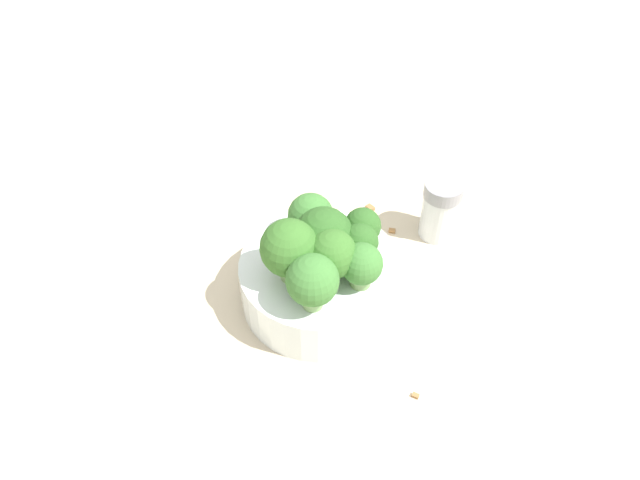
# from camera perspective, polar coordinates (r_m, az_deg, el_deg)

# --- Properties ---
(ground_plane) EXTENTS (3.00, 3.00, 0.00)m
(ground_plane) POSITION_cam_1_polar(r_m,az_deg,el_deg) (0.62, -0.00, -5.27)
(ground_plane) COLOR beige
(bowl) EXTENTS (0.15, 0.15, 0.05)m
(bowl) POSITION_cam_1_polar(r_m,az_deg,el_deg) (0.60, -0.00, -3.79)
(bowl) COLOR silver
(bowl) RESTS_ON ground_plane
(broccoli_floret_0) EXTENTS (0.04, 0.04, 0.05)m
(broccoli_floret_0) POSITION_cam_1_polar(r_m,az_deg,el_deg) (0.55, 3.81, -2.32)
(broccoli_floret_0) COLOR #7A9E5B
(broccoli_floret_0) RESTS_ON bowl
(broccoli_floret_1) EXTENTS (0.05, 0.05, 0.06)m
(broccoli_floret_1) POSITION_cam_1_polar(r_m,az_deg,el_deg) (0.52, -0.70, -3.80)
(broccoli_floret_1) COLOR #84AD66
(broccoli_floret_1) RESTS_ON bowl
(broccoli_floret_2) EXTENTS (0.06, 0.06, 0.06)m
(broccoli_floret_2) POSITION_cam_1_polar(r_m,az_deg,el_deg) (0.57, 0.10, 0.31)
(broccoli_floret_2) COLOR #84AD66
(broccoli_floret_2) RESTS_ON bowl
(broccoli_floret_3) EXTENTS (0.05, 0.05, 0.06)m
(broccoli_floret_3) POSITION_cam_1_polar(r_m,az_deg,el_deg) (0.54, -2.81, -0.85)
(broccoli_floret_3) COLOR #7A9E5B
(broccoli_floret_3) RESTS_ON bowl
(broccoli_floret_4) EXTENTS (0.04, 0.04, 0.05)m
(broccoli_floret_4) POSITION_cam_1_polar(r_m,az_deg,el_deg) (0.58, -0.86, 2.11)
(broccoli_floret_4) COLOR #84AD66
(broccoli_floret_4) RESTS_ON bowl
(broccoli_floret_5) EXTENTS (0.03, 0.03, 0.04)m
(broccoli_floret_5) POSITION_cam_1_polar(r_m,az_deg,el_deg) (0.56, 3.64, -0.29)
(broccoli_floret_5) COLOR #84AD66
(broccoli_floret_5) RESTS_ON bowl
(broccoli_floret_6) EXTENTS (0.03, 0.03, 0.05)m
(broccoli_floret_6) POSITION_cam_1_polar(r_m,az_deg,el_deg) (0.58, 3.90, 1.14)
(broccoli_floret_6) COLOR #84AD66
(broccoli_floret_6) RESTS_ON bowl
(broccoli_floret_7) EXTENTS (0.04, 0.04, 0.06)m
(broccoli_floret_7) POSITION_cam_1_polar(r_m,az_deg,el_deg) (0.54, 1.09, -1.37)
(broccoli_floret_7) COLOR #84AD66
(broccoli_floret_7) RESTS_ON bowl
(pepper_shaker) EXTENTS (0.04, 0.04, 0.07)m
(pepper_shaker) POSITION_cam_1_polar(r_m,az_deg,el_deg) (0.67, 10.93, 2.80)
(pepper_shaker) COLOR silver
(pepper_shaker) RESTS_ON ground_plane
(almond_crumb_0) EXTENTS (0.01, 0.01, 0.01)m
(almond_crumb_0) POSITION_cam_1_polar(r_m,az_deg,el_deg) (0.68, 6.61, 0.96)
(almond_crumb_0) COLOR olive
(almond_crumb_0) RESTS_ON ground_plane
(almond_crumb_1) EXTENTS (0.01, 0.01, 0.01)m
(almond_crumb_1) POSITION_cam_1_polar(r_m,az_deg,el_deg) (0.68, -0.13, 1.39)
(almond_crumb_1) COLOR tan
(almond_crumb_1) RESTS_ON ground_plane
(almond_crumb_2) EXTENTS (0.01, 0.00, 0.01)m
(almond_crumb_2) POSITION_cam_1_polar(r_m,az_deg,el_deg) (0.56, 8.73, -13.81)
(almond_crumb_2) COLOR olive
(almond_crumb_2) RESTS_ON ground_plane
(almond_crumb_3) EXTENTS (0.00, 0.01, 0.01)m
(almond_crumb_3) POSITION_cam_1_polar(r_m,az_deg,el_deg) (0.68, 2.16, 0.72)
(almond_crumb_3) COLOR tan
(almond_crumb_3) RESTS_ON ground_plane
(almond_crumb_4) EXTENTS (0.01, 0.01, 0.01)m
(almond_crumb_4) POSITION_cam_1_polar(r_m,az_deg,el_deg) (0.70, 4.27, 3.17)
(almond_crumb_4) COLOR olive
(almond_crumb_4) RESTS_ON ground_plane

